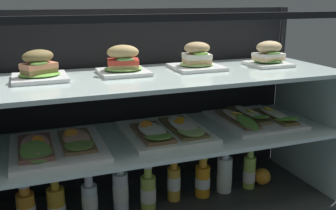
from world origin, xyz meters
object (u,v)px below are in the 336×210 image
at_px(open_sandwich_tray_mid_right, 57,146).
at_px(juice_bottle_near_post, 121,191).
at_px(juice_bottle_back_right, 26,210).
at_px(juice_bottle_front_middle, 56,204).
at_px(juice_bottle_front_fourth, 174,182).
at_px(orange_fruit_beside_bottles, 262,176).
at_px(plated_roll_sandwich_center, 123,63).
at_px(juice_bottle_tucked_behind, 224,174).
at_px(plated_roll_sandwich_near_right_corner, 197,59).
at_px(open_sandwich_tray_near_left_corner, 167,131).
at_px(plated_roll_sandwich_near_left_corner, 39,69).
at_px(juice_bottle_back_left, 203,180).
at_px(juice_bottle_front_left_end, 148,191).
at_px(juice_bottle_front_right_end, 249,172).
at_px(plated_roll_sandwich_mid_right, 269,56).
at_px(juice_bottle_back_center, 90,199).
at_px(open_sandwich_tray_mid_left, 254,118).

bearing_deg(open_sandwich_tray_mid_right, juice_bottle_near_post, 7.57).
distance_m(juice_bottle_back_right, juice_bottle_front_middle, 0.12).
height_order(juice_bottle_front_fourth, orange_fruit_beside_bottles, juice_bottle_front_fourth).
relative_size(plated_roll_sandwich_center, orange_fruit_beside_bottles, 2.36).
bearing_deg(juice_bottle_tucked_behind, open_sandwich_tray_mid_right, -177.01).
bearing_deg(juice_bottle_front_fourth, plated_roll_sandwich_near_right_corner, 17.00).
bearing_deg(juice_bottle_front_middle, open_sandwich_tray_near_left_corner, -4.93).
bearing_deg(juice_bottle_back_right, juice_bottle_front_middle, 9.53).
relative_size(plated_roll_sandwich_near_left_corner, juice_bottle_back_right, 1.00).
xyz_separation_m(open_sandwich_tray_near_left_corner, juice_bottle_back_left, (0.18, 0.02, -0.27)).
xyz_separation_m(plated_roll_sandwich_center, juice_bottle_front_left_end, (0.08, -0.06, -0.55)).
bearing_deg(juice_bottle_front_right_end, plated_roll_sandwich_center, 175.10).
bearing_deg(plated_roll_sandwich_mid_right, plated_roll_sandwich_near_left_corner, 178.01).
bearing_deg(open_sandwich_tray_near_left_corner, juice_bottle_tucked_behind, 4.75).
distance_m(juice_bottle_back_center, juice_bottle_front_fourth, 0.37).
bearing_deg(juice_bottle_front_fourth, open_sandwich_tray_mid_left, -0.80).
height_order(plated_roll_sandwich_near_right_corner, juice_bottle_front_fourth, plated_roll_sandwich_near_right_corner).
relative_size(juice_bottle_back_center, juice_bottle_front_left_end, 0.98).
bearing_deg(juice_bottle_front_middle, juice_bottle_front_right_end, -1.50).
height_order(plated_roll_sandwich_mid_right, open_sandwich_tray_mid_right, plated_roll_sandwich_mid_right).
xyz_separation_m(open_sandwich_tray_near_left_corner, juice_bottle_back_center, (-0.33, 0.02, -0.26)).
xyz_separation_m(juice_bottle_front_left_end, juice_bottle_back_left, (0.26, 0.01, -0.00)).
distance_m(plated_roll_sandwich_near_left_corner, juice_bottle_front_right_end, 1.05).
bearing_deg(juice_bottle_front_fourth, juice_bottle_front_middle, 179.28).
relative_size(juice_bottle_back_center, juice_bottle_front_fourth, 0.99).
bearing_deg(juice_bottle_back_center, open_sandwich_tray_near_left_corner, -3.72).
bearing_deg(juice_bottle_back_right, juice_bottle_near_post, -0.41).
bearing_deg(juice_bottle_back_left, plated_roll_sandwich_center, 172.30).
distance_m(open_sandwich_tray_mid_left, juice_bottle_back_left, 0.37).
xyz_separation_m(plated_roll_sandwich_mid_right, juice_bottle_front_left_end, (-0.58, -0.02, -0.55)).
xyz_separation_m(juice_bottle_near_post, juice_bottle_front_left_end, (0.12, -0.01, -0.02)).
xyz_separation_m(juice_bottle_back_right, juice_bottle_front_middle, (0.11, 0.02, -0.01)).
bearing_deg(juice_bottle_front_fourth, juice_bottle_back_center, -178.17).
bearing_deg(juice_bottle_back_right, juice_bottle_back_left, -0.01).
height_order(plated_roll_sandwich_mid_right, juice_bottle_back_center, plated_roll_sandwich_mid_right).
bearing_deg(juice_bottle_back_center, open_sandwich_tray_mid_right, -162.49).
relative_size(plated_roll_sandwich_mid_right, juice_bottle_back_right, 0.88).
height_order(plated_roll_sandwich_center, plated_roll_sandwich_mid_right, plated_roll_sandwich_center).
bearing_deg(orange_fruit_beside_bottles, juice_bottle_back_left, 179.96).
xyz_separation_m(plated_roll_sandwich_center, juice_bottle_front_middle, (-0.30, -0.03, -0.55)).
distance_m(plated_roll_sandwich_center, juice_bottle_front_left_end, 0.55).
height_order(plated_roll_sandwich_near_left_corner, juice_bottle_front_middle, plated_roll_sandwich_near_left_corner).
height_order(juice_bottle_front_left_end, juice_bottle_front_right_end, juice_bottle_front_right_end).
distance_m(plated_roll_sandwich_mid_right, juice_bottle_back_center, 0.99).
distance_m(plated_roll_sandwich_near_left_corner, juice_bottle_back_right, 0.55).
distance_m(plated_roll_sandwich_near_left_corner, open_sandwich_tray_mid_left, 0.96).
bearing_deg(juice_bottle_tucked_behind, juice_bottle_near_post, -179.28).
relative_size(open_sandwich_tray_mid_right, juice_bottle_near_post, 1.65).
xyz_separation_m(plated_roll_sandwich_near_left_corner, juice_bottle_front_left_end, (0.39, -0.06, -0.54)).
height_order(plated_roll_sandwich_center, open_sandwich_tray_near_left_corner, plated_roll_sandwich_center).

